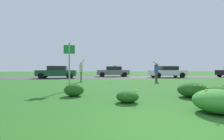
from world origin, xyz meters
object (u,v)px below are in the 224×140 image
object	(u,v)px
person_catcher_blue_shirt	(156,70)
frisbee_lime	(115,66)
person_thrower_white_shirt	(81,70)
car_white_center_left	(167,72)
sign_post_near_path	(69,61)
car_gray_center_right	(113,71)
car_dark_green_rightmost	(57,72)

from	to	relation	value
person_catcher_blue_shirt	frisbee_lime	bearing A→B (deg)	174.12
person_thrower_white_shirt	car_white_center_left	distance (m)	12.45
sign_post_near_path	person_thrower_white_shirt	distance (m)	5.49
sign_post_near_path	car_gray_center_right	bearing A→B (deg)	75.04
car_white_center_left	car_dark_green_rightmost	world-z (taller)	same
sign_post_near_path	car_white_center_left	distance (m)	16.27
person_catcher_blue_shirt	person_thrower_white_shirt	bearing A→B (deg)	178.64
person_thrower_white_shirt	frisbee_lime	size ratio (longest dim) A/B	7.60
sign_post_near_path	person_thrower_white_shirt	bearing A→B (deg)	87.13
sign_post_near_path	person_catcher_blue_shirt	world-z (taller)	sign_post_near_path
person_thrower_white_shirt	sign_post_near_path	bearing A→B (deg)	-92.87
sign_post_near_path	car_dark_green_rightmost	size ratio (longest dim) A/B	0.55
sign_post_near_path	car_dark_green_rightmost	bearing A→B (deg)	103.57
person_thrower_white_shirt	person_catcher_blue_shirt	xyz separation A→B (m)	(6.37, -0.15, -0.02)
person_thrower_white_shirt	person_catcher_blue_shirt	distance (m)	6.38
frisbee_lime	car_dark_green_rightmost	bearing A→B (deg)	132.94
person_thrower_white_shirt	car_white_center_left	size ratio (longest dim) A/B	0.43
sign_post_near_path	person_catcher_blue_shirt	bearing A→B (deg)	38.63
car_white_center_left	car_dark_green_rightmost	bearing A→B (deg)	180.00
car_dark_green_rightmost	car_gray_center_right	bearing A→B (deg)	25.11
car_white_center_left	car_gray_center_right	distance (m)	7.39
frisbee_lime	car_gray_center_right	distance (m)	9.92
person_thrower_white_shirt	car_dark_green_rightmost	xyz separation A→B (m)	(-3.22, 6.73, -0.28)
person_catcher_blue_shirt	car_white_center_left	size ratio (longest dim) A/B	0.39
car_white_center_left	car_gray_center_right	xyz separation A→B (m)	(-6.60, 3.32, 0.00)
sign_post_near_path	person_catcher_blue_shirt	size ratio (longest dim) A/B	1.40
person_catcher_blue_shirt	car_gray_center_right	bearing A→B (deg)	103.78
car_gray_center_right	car_dark_green_rightmost	bearing A→B (deg)	-154.89
frisbee_lime	person_thrower_white_shirt	bearing A→B (deg)	-175.75
sign_post_near_path	car_white_center_left	size ratio (longest dim) A/B	0.55
person_thrower_white_shirt	car_gray_center_right	distance (m)	10.78
frisbee_lime	car_dark_green_rightmost	world-z (taller)	car_dark_green_rightmost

